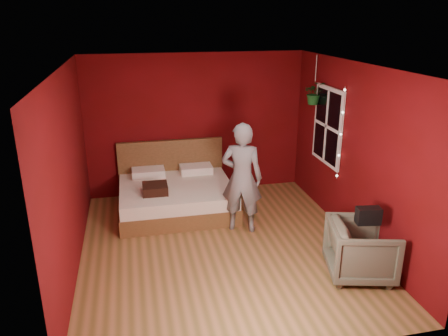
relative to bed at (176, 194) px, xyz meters
The scene contains 10 objects.
floor 1.58m from the bed, 71.26° to the right, with size 4.50×4.50×0.00m, color #9A653D.
room_walls 2.10m from the bed, 71.26° to the right, with size 4.04×4.54×2.62m.
window 2.81m from the bed, 13.09° to the right, with size 0.05×0.97×1.27m.
fairy_lights 2.94m from the bed, 24.23° to the right, with size 0.04×0.04×1.45m.
bed is the anchor object (origin of this frame).
person 1.47m from the bed, 46.51° to the right, with size 0.63×0.41×1.73m, color slate.
armchair 3.32m from the bed, 50.69° to the right, with size 0.79×0.82×0.74m, color #5A5847.
handbag 3.39m from the bed, 50.11° to the right, with size 0.30×0.15×0.21m, color black.
throw_pillow 0.58m from the bed, 136.01° to the right, with size 0.40×0.40×0.14m, color #321810.
hanging_plant 2.93m from the bed, ahead, with size 0.41×0.37×0.82m.
Camera 1 is at (-1.18, -5.53, 3.23)m, focal length 35.00 mm.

